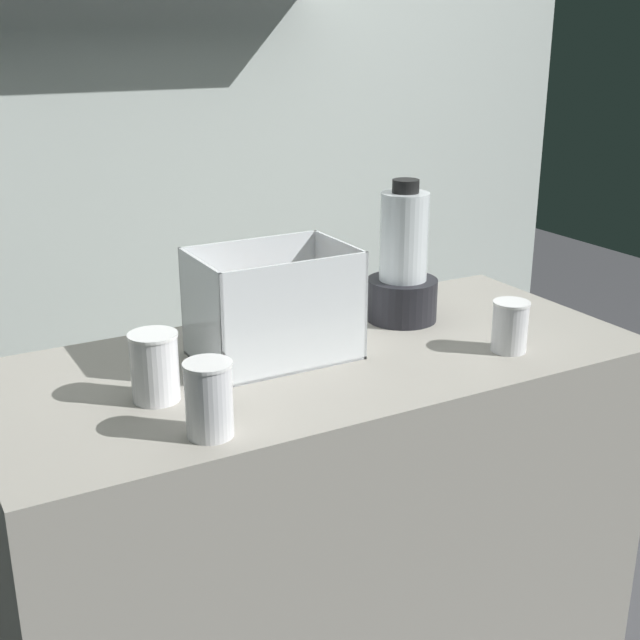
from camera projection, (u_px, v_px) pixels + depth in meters
The scene contains 7 objects.
counter at pixel (320, 536), 1.95m from camera, with size 1.40×0.64×0.90m, color #9E998E.
back_wall_unit at pixel (183, 142), 2.32m from camera, with size 2.60×0.24×2.50m.
carrot_display_bin at pixel (271, 324), 1.78m from camera, with size 0.33×0.22×0.23m.
blender_pitcher at pixel (403, 268), 1.98m from camera, with size 0.17×0.17×0.34m.
juice_cup_beet_far_left at pixel (155, 370), 1.57m from camera, with size 0.09×0.09×0.13m.
juice_cup_carrot_left at pixel (209, 402), 1.43m from camera, with size 0.09×0.09×0.13m.
juice_cup_beet_middle at pixel (510, 330), 1.82m from camera, with size 0.08×0.08×0.11m.
Camera 1 is at (-0.81, -1.47, 1.57)m, focal length 47.39 mm.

